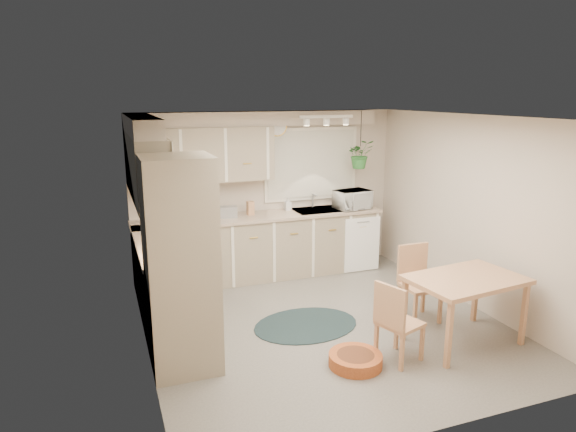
% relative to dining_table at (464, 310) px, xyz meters
% --- Properties ---
extents(floor, '(4.20, 4.20, 0.00)m').
position_rel_dining_table_xyz_m(floor, '(-1.23, 0.92, -0.37)').
color(floor, slate).
rests_on(floor, ground).
extents(ceiling, '(4.20, 4.20, 0.00)m').
position_rel_dining_table_xyz_m(ceiling, '(-1.23, 0.92, 2.03)').
color(ceiling, white).
rests_on(ceiling, wall_back).
extents(wall_back, '(4.00, 0.04, 2.40)m').
position_rel_dining_table_xyz_m(wall_back, '(-1.23, 3.02, 0.83)').
color(wall_back, '#BDAE9C').
rests_on(wall_back, floor).
extents(wall_front, '(4.00, 0.04, 2.40)m').
position_rel_dining_table_xyz_m(wall_front, '(-1.23, -1.18, 0.83)').
color(wall_front, '#BDAE9C').
rests_on(wall_front, floor).
extents(wall_left, '(0.04, 4.20, 2.40)m').
position_rel_dining_table_xyz_m(wall_left, '(-3.23, 0.92, 0.83)').
color(wall_left, '#BDAE9C').
rests_on(wall_left, floor).
extents(wall_right, '(0.04, 4.20, 2.40)m').
position_rel_dining_table_xyz_m(wall_right, '(0.77, 0.92, 0.83)').
color(wall_right, '#BDAE9C').
rests_on(wall_right, floor).
extents(base_cab_left, '(0.60, 1.85, 0.90)m').
position_rel_dining_table_xyz_m(base_cab_left, '(-2.93, 1.80, 0.08)').
color(base_cab_left, gray).
rests_on(base_cab_left, floor).
extents(base_cab_back, '(3.60, 0.60, 0.90)m').
position_rel_dining_table_xyz_m(base_cab_back, '(-1.43, 2.72, 0.08)').
color(base_cab_back, gray).
rests_on(base_cab_back, floor).
extents(counter_left, '(0.64, 1.89, 0.04)m').
position_rel_dining_table_xyz_m(counter_left, '(-2.92, 1.80, 0.55)').
color(counter_left, tan).
rests_on(counter_left, base_cab_left).
extents(counter_back, '(3.64, 0.64, 0.04)m').
position_rel_dining_table_xyz_m(counter_back, '(-1.43, 2.71, 0.55)').
color(counter_back, tan).
rests_on(counter_back, base_cab_back).
extents(oven_stack, '(0.65, 0.65, 2.10)m').
position_rel_dining_table_xyz_m(oven_stack, '(-2.91, 0.55, 0.68)').
color(oven_stack, gray).
rests_on(oven_stack, floor).
extents(wall_oven_face, '(0.02, 0.56, 0.58)m').
position_rel_dining_table_xyz_m(wall_oven_face, '(-2.59, 0.55, 0.68)').
color(wall_oven_face, white).
rests_on(wall_oven_face, oven_stack).
extents(upper_cab_left, '(0.35, 2.00, 0.75)m').
position_rel_dining_table_xyz_m(upper_cab_left, '(-3.06, 1.92, 1.45)').
color(upper_cab_left, gray).
rests_on(upper_cab_left, wall_left).
extents(upper_cab_back, '(2.00, 0.35, 0.75)m').
position_rel_dining_table_xyz_m(upper_cab_back, '(-2.23, 2.85, 1.45)').
color(upper_cab_back, gray).
rests_on(upper_cab_back, wall_back).
extents(soffit_left, '(0.30, 2.00, 0.20)m').
position_rel_dining_table_xyz_m(soffit_left, '(-3.08, 1.92, 1.93)').
color(soffit_left, '#BDAE9C').
rests_on(soffit_left, wall_left).
extents(soffit_back, '(3.60, 0.30, 0.20)m').
position_rel_dining_table_xyz_m(soffit_back, '(-1.43, 2.87, 1.93)').
color(soffit_back, '#BDAE9C').
rests_on(soffit_back, wall_back).
extents(cooktop, '(0.52, 0.58, 0.02)m').
position_rel_dining_table_xyz_m(cooktop, '(-2.91, 1.22, 0.57)').
color(cooktop, white).
rests_on(cooktop, counter_left).
extents(range_hood, '(0.40, 0.60, 0.14)m').
position_rel_dining_table_xyz_m(range_hood, '(-2.93, 1.22, 1.03)').
color(range_hood, white).
rests_on(range_hood, upper_cab_left).
extents(window_blinds, '(1.40, 0.02, 1.00)m').
position_rel_dining_table_xyz_m(window_blinds, '(-0.53, 2.99, 1.23)').
color(window_blinds, silver).
rests_on(window_blinds, wall_back).
extents(window_frame, '(1.50, 0.02, 1.10)m').
position_rel_dining_table_xyz_m(window_frame, '(-0.53, 3.00, 1.23)').
color(window_frame, silver).
rests_on(window_frame, wall_back).
extents(sink, '(0.70, 0.48, 0.10)m').
position_rel_dining_table_xyz_m(sink, '(-0.53, 2.72, 0.53)').
color(sink, '#9FA2A6').
rests_on(sink, counter_back).
extents(dishwasher_front, '(0.58, 0.02, 0.83)m').
position_rel_dining_table_xyz_m(dishwasher_front, '(0.07, 2.41, 0.05)').
color(dishwasher_front, white).
rests_on(dishwasher_front, base_cab_back).
extents(track_light_bar, '(0.80, 0.04, 0.04)m').
position_rel_dining_table_xyz_m(track_light_bar, '(-0.53, 2.47, 1.96)').
color(track_light_bar, white).
rests_on(track_light_bar, ceiling).
extents(wall_clock, '(0.30, 0.03, 0.30)m').
position_rel_dining_table_xyz_m(wall_clock, '(-1.08, 2.99, 1.81)').
color(wall_clock, gold).
rests_on(wall_clock, wall_back).
extents(dining_table, '(1.27, 0.92, 0.75)m').
position_rel_dining_table_xyz_m(dining_table, '(0.00, 0.00, 0.00)').
color(dining_table, tan).
rests_on(dining_table, floor).
extents(chair_left, '(0.50, 0.50, 0.85)m').
position_rel_dining_table_xyz_m(chair_left, '(-0.85, -0.09, 0.05)').
color(chair_left, tan).
rests_on(chair_left, floor).
extents(chair_back, '(0.42, 0.42, 0.90)m').
position_rel_dining_table_xyz_m(chair_back, '(-0.11, 0.65, 0.07)').
color(chair_back, tan).
rests_on(chair_back, floor).
extents(braided_rug, '(1.31, 1.01, 0.01)m').
position_rel_dining_table_xyz_m(braided_rug, '(-1.44, 0.97, -0.37)').
color(braided_rug, black).
rests_on(braided_rug, floor).
extents(pet_bed, '(0.64, 0.64, 0.12)m').
position_rel_dining_table_xyz_m(pet_bed, '(-1.32, -0.05, -0.31)').
color(pet_bed, '#B75924').
rests_on(pet_bed, floor).
extents(microwave, '(0.56, 0.37, 0.35)m').
position_rel_dining_table_xyz_m(microwave, '(-0.01, 2.62, 0.74)').
color(microwave, white).
rests_on(microwave, counter_back).
extents(soap_bottle, '(0.10, 0.20, 0.09)m').
position_rel_dining_table_xyz_m(soap_bottle, '(-0.96, 2.87, 0.61)').
color(soap_bottle, white).
rests_on(soap_bottle, counter_back).
extents(hanging_plant, '(0.44, 0.48, 0.33)m').
position_rel_dining_table_xyz_m(hanging_plant, '(0.10, 2.62, 1.34)').
color(hanging_plant, '#2B6C2D').
rests_on(hanging_plant, ceiling).
extents(coffee_maker, '(0.20, 0.23, 0.31)m').
position_rel_dining_table_xyz_m(coffee_maker, '(-2.45, 2.72, 0.72)').
color(coffee_maker, black).
rests_on(coffee_maker, counter_back).
extents(toaster, '(0.28, 0.19, 0.16)m').
position_rel_dining_table_xyz_m(toaster, '(-1.91, 2.74, 0.65)').
color(toaster, '#9FA2A6').
rests_on(toaster, counter_back).
extents(knife_block, '(0.10, 0.10, 0.20)m').
position_rel_dining_table_xyz_m(knife_block, '(-1.57, 2.77, 0.67)').
color(knife_block, tan).
rests_on(knife_block, counter_back).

